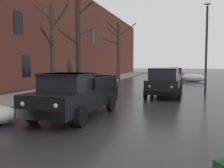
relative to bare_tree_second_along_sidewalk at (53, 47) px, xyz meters
The scene contains 14 objects.
left_sidewalk_slab 6.63m from the bare_tree_second_along_sidewalk, 105.38° to the left, with size 3.36×80.00×0.15m, color gray.
brick_townhouse_facade 7.07m from the bare_tree_second_along_sidewalk, 123.30° to the left, with size 0.63×80.00×9.85m.
snow_bank_along_left_kerb 19.08m from the bare_tree_second_along_sidewalk, 63.00° to the left, with size 3.06×1.10×0.86m.
snow_bank_mid_block_left 3.00m from the bare_tree_second_along_sidewalk, 66.07° to the left, with size 2.82×1.42×0.51m.
bare_tree_second_along_sidewalk is the anchor object (origin of this frame).
bare_tree_mid_block 4.17m from the bare_tree_second_along_sidewalk, 90.00° to the left, with size 2.79×2.66×7.22m.
bare_tree_far_down_block 16.95m from the bare_tree_second_along_sidewalk, 90.24° to the left, with size 4.05×0.89×7.20m.
pickup_truck_black_approaching_near_lane 6.50m from the bare_tree_second_along_sidewalk, 55.09° to the right, with size 2.30×5.41×1.76m.
suv_black_parked_kerbside_close 7.20m from the bare_tree_second_along_sidewalk, 20.93° to the left, with size 2.17×4.51×1.82m.
sedan_green_parked_kerbside_mid 10.84m from the bare_tree_second_along_sidewalk, 52.03° to the left, with size 1.98×4.03×1.42m.
sedan_red_parked_far_down_block 16.42m from the bare_tree_second_along_sidewalk, 66.79° to the left, with size 2.07×4.02×1.42m.
sedan_maroon_queued_behind_truck 23.41m from the bare_tree_second_along_sidewalk, 73.60° to the left, with size 2.13×4.14×1.42m.
sedan_grey_at_far_intersection 28.82m from the bare_tree_second_along_sidewalk, 77.70° to the left, with size 2.18×4.30×1.42m.
street_lamp_post 9.94m from the bare_tree_second_along_sidewalk, 24.65° to the left, with size 0.44×0.24×6.08m.
Camera 1 is at (3.05, -2.59, 2.14)m, focal length 43.59 mm.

